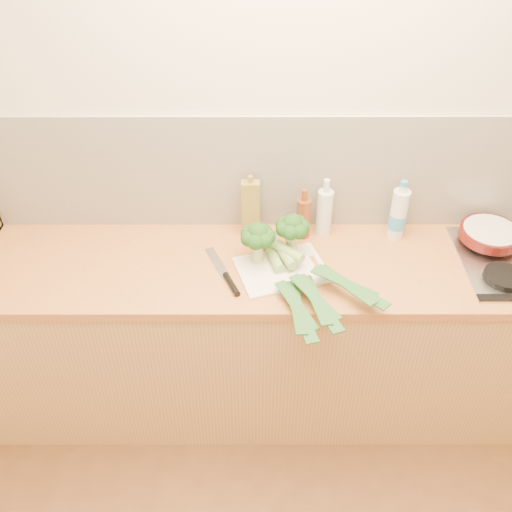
{
  "coord_description": "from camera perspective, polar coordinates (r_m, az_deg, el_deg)",
  "views": [
    {
      "loc": [
        -0.15,
        -0.68,
        2.46
      ],
      "look_at": [
        -0.15,
        1.1,
        1.02
      ],
      "focal_mm": 40.0,
      "sensor_mm": 36.0,
      "label": 1
    }
  ],
  "objects": [
    {
      "name": "amber_bottle",
      "position": [
        2.54,
        4.74,
        3.89
      ],
      "size": [
        0.06,
        0.06,
        0.24
      ],
      "color": "brown",
      "rests_on": "counter"
    },
    {
      "name": "skillet",
      "position": [
        2.71,
        22.44,
        2.09
      ],
      "size": [
        0.38,
        0.27,
        0.05
      ],
      "rotation": [
        0.0,
        0.0,
        -0.28
      ],
      "color": "#4F110D",
      "rests_on": "gas_hob"
    },
    {
      "name": "counter",
      "position": [
        2.75,
        3.11,
        -7.94
      ],
      "size": [
        3.2,
        0.62,
        0.9
      ],
      "color": "tan",
      "rests_on": "ground"
    },
    {
      "name": "leek_front",
      "position": [
        2.37,
        2.28,
        -1.09
      ],
      "size": [
        0.23,
        0.71,
        0.04
      ],
      "rotation": [
        0.0,
        0.0,
        0.25
      ],
      "color": "white",
      "rests_on": "chopping_board"
    },
    {
      "name": "room_shell",
      "position": [
        2.52,
        3.39,
        8.24
      ],
      "size": [
        3.5,
        3.5,
        3.5
      ],
      "color": "beige",
      "rests_on": "ground"
    },
    {
      "name": "glass_bottle",
      "position": [
        2.57,
        6.85,
        4.45
      ],
      "size": [
        0.07,
        0.07,
        0.28
      ],
      "color": "silver",
      "rests_on": "counter"
    },
    {
      "name": "chopping_board",
      "position": [
        2.4,
        2.61,
        -1.37
      ],
      "size": [
        0.43,
        0.36,
        0.01
      ],
      "primitive_type": "cube",
      "rotation": [
        0.0,
        0.0,
        0.3
      ],
      "color": "beige",
      "rests_on": "counter"
    },
    {
      "name": "chefs_knife",
      "position": [
        2.35,
        -2.85,
        -2.27
      ],
      "size": [
        0.17,
        0.32,
        0.02
      ],
      "rotation": [
        0.0,
        0.0,
        0.41
      ],
      "color": "silver",
      "rests_on": "counter"
    },
    {
      "name": "water_bottle",
      "position": [
        2.61,
        14.02,
        3.97
      ],
      "size": [
        0.08,
        0.08,
        0.27
      ],
      "color": "silver",
      "rests_on": "counter"
    },
    {
      "name": "broccoli_left",
      "position": [
        2.35,
        0.18,
        1.98
      ],
      "size": [
        0.15,
        0.15,
        0.19
      ],
      "color": "#AEBE6E",
      "rests_on": "chopping_board"
    },
    {
      "name": "leek_back",
      "position": [
        2.36,
        4.57,
        -0.28
      ],
      "size": [
        0.53,
        0.51,
        0.04
      ],
      "rotation": [
        0.0,
        0.0,
        0.81
      ],
      "color": "white",
      "rests_on": "chopping_board"
    },
    {
      "name": "oil_tin",
      "position": [
        2.53,
        -0.55,
        4.84
      ],
      "size": [
        0.08,
        0.05,
        0.3
      ],
      "color": "olive",
      "rests_on": "counter"
    },
    {
      "name": "leek_mid",
      "position": [
        2.33,
        3.86,
        -1.27
      ],
      "size": [
        0.28,
        0.61,
        0.04
      ],
      "rotation": [
        0.0,
        0.0,
        0.38
      ],
      "color": "white",
      "rests_on": "chopping_board"
    },
    {
      "name": "broccoli_right",
      "position": [
        2.39,
        3.64,
        2.85
      ],
      "size": [
        0.15,
        0.15,
        0.2
      ],
      "color": "#AEBE6E",
      "rests_on": "chopping_board"
    }
  ]
}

